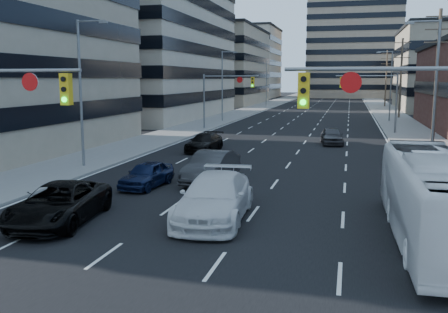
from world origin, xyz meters
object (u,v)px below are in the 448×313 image
transit_bus (435,198)px  sedan_blue (147,174)px  white_van (215,198)px  black_pickup (59,204)px

transit_bus → sedan_blue: bearing=154.8°
white_van → sedan_blue: bearing=131.6°
white_van → transit_bus: size_ratio=0.56×
black_pickup → transit_bus: (13.60, 1.13, 0.75)m
transit_bus → sedan_blue: 14.07m
white_van → transit_bus: 7.97m
black_pickup → transit_bus: bearing=-2.2°
black_pickup → white_van: bearing=11.4°
transit_bus → black_pickup: bearing=-176.6°
white_van → sedan_blue: size_ratio=1.57×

